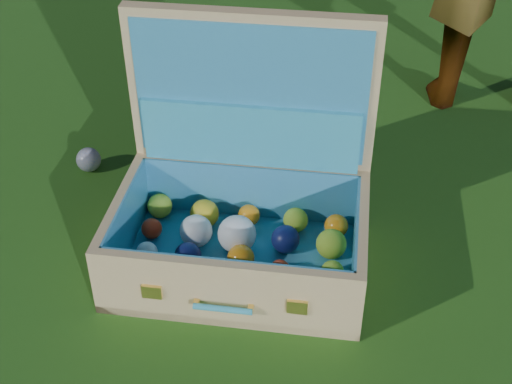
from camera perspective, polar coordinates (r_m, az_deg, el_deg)
The scene contains 3 objects.
ground at distance 1.78m, azimuth 3.88°, elevation -5.71°, with size 60.00×60.00×0.00m, color #215114.
stray_ball at distance 2.14m, azimuth -13.25°, elevation 2.54°, with size 0.07×0.07×0.07m, color #3B5C9B.
suitcase at distance 1.71m, azimuth -1.02°, elevation -0.51°, with size 0.72×0.63×0.58m.
Camera 1 is at (0.57, -1.20, 1.19)m, focal length 50.00 mm.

